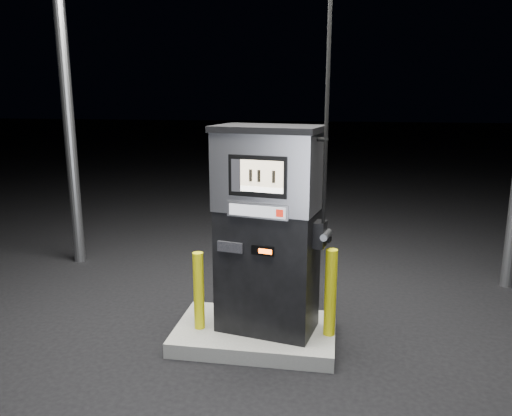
# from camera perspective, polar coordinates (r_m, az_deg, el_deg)

# --- Properties ---
(ground) EXTENTS (80.00, 80.00, 0.00)m
(ground) POSITION_cam_1_polar(r_m,az_deg,el_deg) (5.26, -0.08, -14.87)
(ground) COLOR black
(ground) RESTS_ON ground
(pump_island) EXTENTS (1.60, 1.00, 0.15)m
(pump_island) POSITION_cam_1_polar(r_m,az_deg,el_deg) (5.22, -0.08, -14.14)
(pump_island) COLOR slate
(pump_island) RESTS_ON ground
(fuel_dispenser) EXTENTS (1.16, 0.78, 4.18)m
(fuel_dispenser) POSITION_cam_1_polar(r_m,az_deg,el_deg) (4.80, 1.38, -2.36)
(fuel_dispenser) COLOR black
(fuel_dispenser) RESTS_ON pump_island
(bollard_left) EXTENTS (0.13, 0.13, 0.79)m
(bollard_left) POSITION_cam_1_polar(r_m,az_deg,el_deg) (5.04, -6.55, -9.38)
(bollard_left) COLOR #D9D30C
(bollard_left) RESTS_ON pump_island
(bollard_right) EXTENTS (0.14, 0.14, 0.87)m
(bollard_right) POSITION_cam_1_polar(r_m,az_deg,el_deg) (4.92, 8.50, -9.55)
(bollard_right) COLOR #D9D30C
(bollard_right) RESTS_ON pump_island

